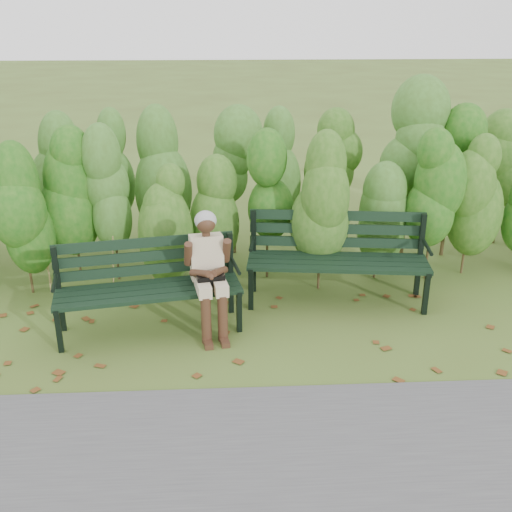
{
  "coord_description": "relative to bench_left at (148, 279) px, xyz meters",
  "views": [
    {
      "loc": [
        -0.31,
        -5.43,
        3.1
      ],
      "look_at": [
        0.0,
        0.35,
        0.75
      ],
      "focal_mm": 42.0,
      "sensor_mm": 36.0,
      "label": 1
    }
  ],
  "objects": [
    {
      "name": "leaf_litter",
      "position": [
        1.07,
        -0.31,
        -0.55
      ],
      "size": [
        5.29,
        2.13,
        0.01
      ],
      "color": "brown",
      "rests_on": "ground"
    },
    {
      "name": "bench_left",
      "position": [
        0.0,
        0.0,
        0.0
      ],
      "size": [
        1.96,
        0.93,
        0.94
      ],
      "color": "black",
      "rests_on": "ground"
    },
    {
      "name": "ground",
      "position": [
        1.13,
        -0.26,
        -0.55
      ],
      "size": [
        80.0,
        80.0,
        0.0
      ],
      "primitive_type": "plane",
      "color": "#495822"
    },
    {
      "name": "footpath",
      "position": [
        1.13,
        -2.46,
        -0.55
      ],
      "size": [
        60.0,
        2.5,
        0.01
      ],
      "primitive_type": "cube",
      "color": "#474749",
      "rests_on": "ground"
    },
    {
      "name": "seated_woman",
      "position": [
        0.64,
        -0.08,
        0.17
      ],
      "size": [
        0.5,
        0.74,
        1.27
      ],
      "color": "beige",
      "rests_on": "ground"
    },
    {
      "name": "bench_right",
      "position": [
        2.08,
        0.58,
        0.04
      ],
      "size": [
        2.08,
        0.89,
        1.01
      ],
      "color": "black",
      "rests_on": "ground"
    },
    {
      "name": "hedge_band",
      "position": [
        1.13,
        1.6,
        0.7
      ],
      "size": [
        11.04,
        1.67,
        2.42
      ],
      "color": "#47381E",
      "rests_on": "ground"
    }
  ]
}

